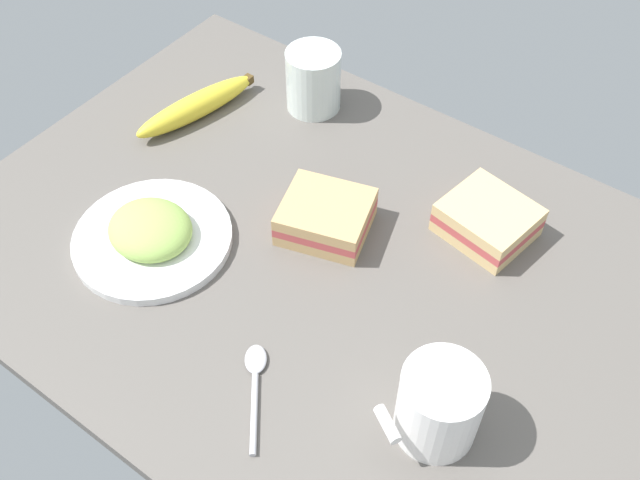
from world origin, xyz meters
The scene contains 8 objects.
tabletop centered at (0.00, 0.00, 1.00)cm, with size 90.00×64.00×2.00cm, color #5B5651.
plate_of_food centered at (17.94, 10.19, 3.44)cm, with size 19.49×19.49×4.49cm.
coffee_mug_black centered at (-22.37, 11.37, 6.81)cm, with size 8.93×10.43×9.34cm.
sandwich_main centered at (2.02, -4.00, 4.20)cm, with size 12.77×12.06×4.40cm.
sandwich_side centered at (-14.34, -15.16, 4.20)cm, with size 11.84×11.00×4.40cm.
glass_of_milk centered at (17.43, -22.50, 6.16)cm, with size 7.82×7.82×9.09cm.
banana centered at (29.60, -10.84, 3.78)cm, with size 8.00×19.94×3.57cm.
spoon centered at (-4.47, 17.87, 2.38)cm, with size 8.95×10.98×0.80cm.
Camera 1 is at (-32.56, 45.04, 70.44)cm, focal length 40.90 mm.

